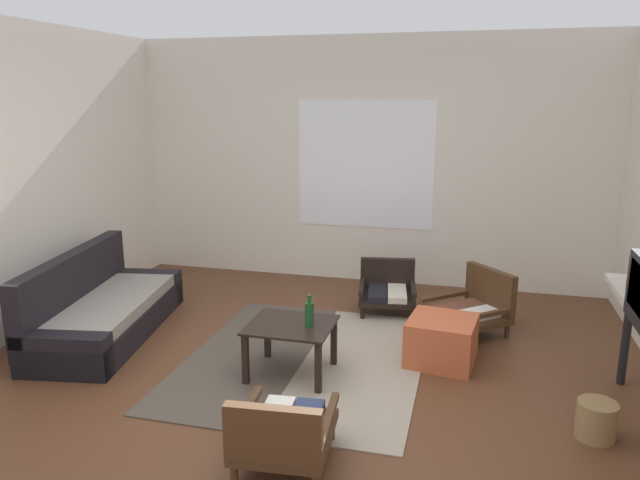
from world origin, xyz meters
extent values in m
plane|color=#56331E|center=(0.00, 0.00, 0.00)|extent=(7.80, 7.80, 0.00)
cube|color=silver|center=(0.00, 3.06, 1.35)|extent=(5.60, 0.12, 2.70)
cube|color=white|center=(0.00, 3.00, 1.32)|extent=(1.51, 0.01, 1.39)
cube|color=#4C4238|center=(-0.52, 0.76, 0.01)|extent=(0.92, 2.26, 0.01)
cube|color=gray|center=(0.40, 0.76, 0.01)|extent=(0.92, 2.26, 0.01)
cube|color=black|center=(-1.87, 0.85, 0.12)|extent=(1.02, 1.93, 0.24)
cube|color=gray|center=(-1.84, 0.85, 0.29)|extent=(0.90, 1.73, 0.10)
cube|color=black|center=(-2.17, 0.80, 0.43)|extent=(0.44, 1.83, 0.62)
cube|color=black|center=(-2.01, 1.66, 0.17)|extent=(0.75, 0.30, 0.34)
cube|color=black|center=(-1.74, 0.03, 0.17)|extent=(0.75, 0.30, 0.34)
cube|color=black|center=(-0.09, 0.50, 0.40)|extent=(0.63, 0.56, 0.02)
cube|color=black|center=(-0.36, 0.74, 0.20)|extent=(0.04, 0.04, 0.39)
cube|color=black|center=(0.19, 0.74, 0.20)|extent=(0.04, 0.04, 0.39)
cube|color=black|center=(-0.36, 0.26, 0.20)|extent=(0.04, 0.04, 0.39)
cube|color=black|center=(0.19, 0.26, 0.20)|extent=(0.04, 0.04, 0.39)
cylinder|color=black|center=(0.68, 1.84, 0.06)|extent=(0.04, 0.04, 0.12)
cylinder|color=black|center=(0.22, 1.77, 0.06)|extent=(0.04, 0.04, 0.12)
cylinder|color=black|center=(0.61, 2.28, 0.06)|extent=(0.04, 0.04, 0.12)
cylinder|color=black|center=(0.16, 2.21, 0.06)|extent=(0.04, 0.04, 0.12)
cube|color=black|center=(0.42, 2.03, 0.15)|extent=(0.61, 0.60, 0.05)
cube|color=beige|center=(0.51, 2.02, 0.20)|extent=(0.25, 0.49, 0.06)
cube|color=black|center=(0.33, 1.99, 0.20)|extent=(0.25, 0.49, 0.06)
cube|color=black|center=(0.38, 2.26, 0.33)|extent=(0.54, 0.15, 0.31)
cube|color=black|center=(0.66, 2.06, 0.26)|extent=(0.12, 0.53, 0.04)
cube|color=black|center=(0.17, 1.99, 0.26)|extent=(0.12, 0.53, 0.04)
cylinder|color=#472D19|center=(-0.02, -0.32, 0.07)|extent=(0.04, 0.04, 0.14)
cylinder|color=#472D19|center=(0.42, -0.29, 0.07)|extent=(0.04, 0.04, 0.14)
cylinder|color=#472D19|center=(0.02, -0.87, 0.07)|extent=(0.04, 0.04, 0.14)
cube|color=#472D19|center=(0.22, -0.58, 0.17)|extent=(0.57, 0.67, 0.05)
cube|color=silver|center=(0.13, -0.56, 0.22)|extent=(0.22, 0.58, 0.06)
cube|color=#2D3856|center=(0.31, -0.55, 0.22)|extent=(0.22, 0.58, 0.06)
cube|color=#472D19|center=(0.24, -0.86, 0.35)|extent=(0.53, 0.11, 0.31)
cube|color=#472D19|center=(-0.02, -0.60, 0.28)|extent=(0.10, 0.63, 0.04)
cube|color=#472D19|center=(0.46, -0.56, 0.28)|extent=(0.10, 0.63, 0.04)
cylinder|color=#472D19|center=(1.15, 1.32, 0.06)|extent=(0.04, 0.04, 0.13)
cylinder|color=#472D19|center=(0.82, 1.69, 0.06)|extent=(0.04, 0.04, 0.13)
cylinder|color=#472D19|center=(1.53, 1.65, 0.06)|extent=(0.04, 0.04, 0.13)
cylinder|color=#472D19|center=(1.20, 2.03, 0.06)|extent=(0.04, 0.04, 0.13)
cube|color=#472D19|center=(1.17, 1.67, 0.15)|extent=(0.82, 0.82, 0.05)
cube|color=silver|center=(1.23, 1.58, 0.21)|extent=(0.52, 0.49, 0.06)
cube|color=brown|center=(1.09, 1.74, 0.21)|extent=(0.52, 0.49, 0.06)
cube|color=#472D19|center=(1.37, 1.85, 0.37)|extent=(0.44, 0.48, 0.38)
cube|color=#472D19|center=(1.35, 1.47, 0.27)|extent=(0.47, 0.42, 0.04)
cube|color=#472D19|center=(0.99, 1.88, 0.27)|extent=(0.47, 0.42, 0.04)
cube|color=#BC5633|center=(1.00, 1.01, 0.18)|extent=(0.57, 0.57, 0.36)
cylinder|color=black|center=(2.30, 0.97, 0.39)|extent=(0.06, 0.06, 0.78)
cube|color=black|center=(2.08, 0.00, 1.03)|extent=(0.01, 0.33, 0.27)
cylinder|color=#194723|center=(0.06, 0.49, 0.50)|extent=(0.07, 0.07, 0.18)
cylinder|color=#194723|center=(0.06, 0.49, 0.62)|extent=(0.03, 0.03, 0.06)
cylinder|color=olive|center=(1.99, 0.15, 0.12)|extent=(0.24, 0.24, 0.24)
camera|label=1|loc=(1.17, -3.46, 2.06)|focal=33.38mm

